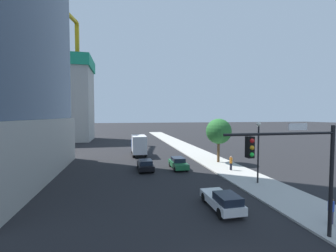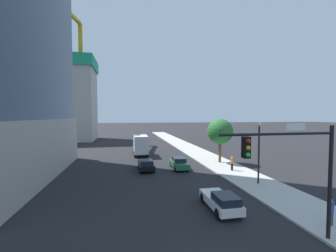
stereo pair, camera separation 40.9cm
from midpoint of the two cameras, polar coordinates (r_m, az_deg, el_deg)
sidewalk at (r=30.18m, az=13.83°, el=-10.20°), size 4.83×120.00×0.15m
construction_building at (r=65.44m, az=-25.71°, el=7.47°), size 14.75×22.17×30.66m
traffic_light_pole at (r=13.12m, az=30.07°, el=-7.71°), size 6.47×0.48×6.25m
street_lamp at (r=23.03m, az=22.17°, el=-4.28°), size 0.44×0.44×6.00m
street_tree at (r=31.68m, az=12.79°, el=-1.39°), size 3.61×3.61×6.22m
car_black at (r=27.43m, az=-6.41°, el=-10.12°), size 1.80×4.06×1.38m
car_green at (r=28.16m, az=2.28°, el=-9.71°), size 1.74×4.10×1.43m
car_white at (r=16.88m, az=13.45°, el=-18.49°), size 1.72×4.17×1.39m
box_truck at (r=37.57m, az=-8.03°, el=-4.81°), size 2.27×6.61×3.44m
pedestrian_orange_shirt at (r=27.89m, az=15.79°, el=-9.29°), size 0.34×0.34×1.72m
pedestrian_blue_shirt at (r=17.37m, az=36.37°, el=-17.41°), size 0.34×0.34×1.60m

